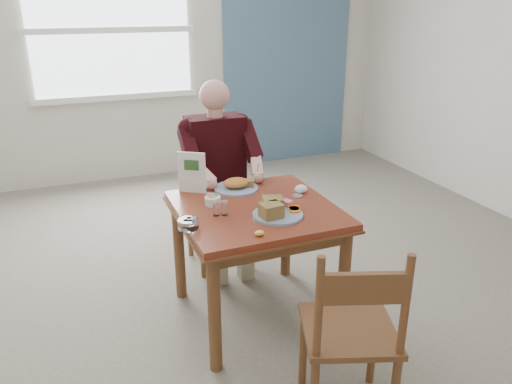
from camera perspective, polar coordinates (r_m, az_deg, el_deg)
name	(u,v)px	position (r m, az deg, el deg)	size (l,w,h in m)	color
floor	(256,314)	(3.31, -0.02, -13.75)	(6.00, 6.00, 0.00)	#676053
wall_back	(151,49)	(5.63, -11.91, 15.71)	(5.50, 5.50, 0.00)	beige
accent_panel	(288,44)	(6.10, 3.67, 16.49)	(1.60, 0.02, 2.80)	#476985
lemon_wedge	(259,233)	(2.58, 0.39, -4.72)	(0.05, 0.04, 0.03)	yellow
napkin	(301,189)	(3.15, 5.17, 0.35)	(0.08, 0.07, 0.05)	white
metal_dish	(297,196)	(3.10, 4.75, -0.42)	(0.07, 0.07, 0.01)	silver
window	(111,30)	(5.53, -16.26, 17.34)	(1.72, 0.04, 1.42)	white
table	(256,224)	(2.99, -0.02, -3.65)	(0.92, 0.92, 0.75)	maroon
chair_far	(216,202)	(3.74, -4.57, -1.11)	(0.42, 0.42, 0.95)	brown
chair_near	(351,334)	(2.38, 10.83, -15.63)	(0.54, 0.54, 0.95)	brown
diner	(219,163)	(3.55, -4.28, 3.35)	(0.53, 0.56, 1.39)	gray
near_plate	(275,210)	(2.81, 2.24, -2.08)	(0.31, 0.30, 0.09)	white
far_plate	(237,185)	(3.20, -2.19, 0.78)	(0.36, 0.36, 0.08)	white
caddy	(213,201)	(2.97, -4.97, -0.99)	(0.11, 0.11, 0.07)	white
shakers	(220,208)	(2.82, -4.10, -1.84)	(0.09, 0.06, 0.08)	white
creamer	(188,224)	(2.68, -7.76, -3.60)	(0.15, 0.15, 0.05)	white
menu	(192,172)	(3.14, -7.36, 2.25)	(0.16, 0.11, 0.26)	white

